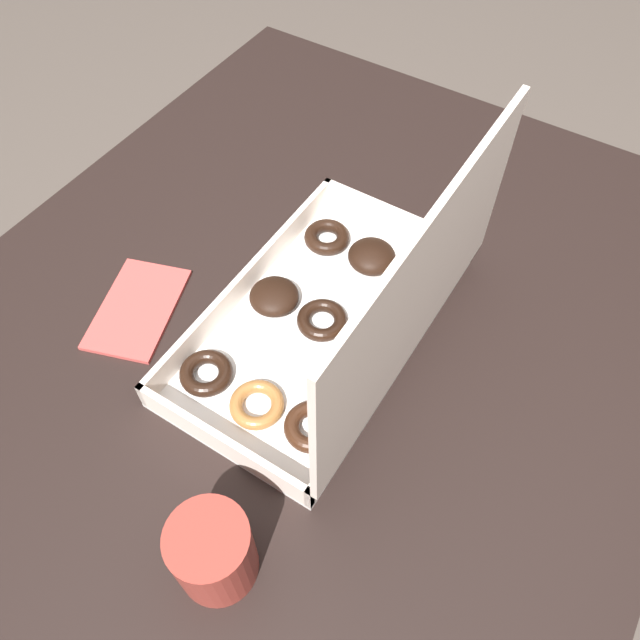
# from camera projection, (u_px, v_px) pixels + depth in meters

# --- Properties ---
(ground_plane) EXTENTS (8.00, 8.00, 0.00)m
(ground_plane) POSITION_uv_depth(u_px,v_px,m) (303.00, 525.00, 1.37)
(ground_plane) COLOR #564C44
(dining_table) EXTENTS (1.22, 0.92, 0.71)m
(dining_table) POSITION_uv_depth(u_px,v_px,m) (293.00, 382.00, 0.86)
(dining_table) COLOR black
(dining_table) RESTS_ON ground_plane
(donut_box) EXTENTS (0.41, 0.24, 0.28)m
(donut_box) POSITION_uv_depth(u_px,v_px,m) (347.00, 312.00, 0.75)
(donut_box) COLOR white
(donut_box) RESTS_ON dining_table
(coffee_mug) EXTENTS (0.08, 0.08, 0.10)m
(coffee_mug) POSITION_uv_depth(u_px,v_px,m) (213.00, 552.00, 0.59)
(coffee_mug) COLOR #A3382D
(coffee_mug) RESTS_ON dining_table
(paper_napkin) EXTENTS (0.18, 0.14, 0.01)m
(paper_napkin) POSITION_uv_depth(u_px,v_px,m) (138.00, 309.00, 0.82)
(paper_napkin) COLOR #CC4C47
(paper_napkin) RESTS_ON dining_table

